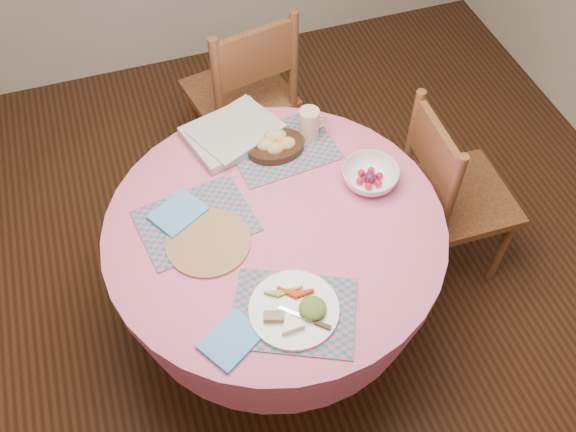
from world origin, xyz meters
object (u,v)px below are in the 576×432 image
chair_right (451,193)px  bread_bowl (276,144)px  dining_table (276,255)px  chair_back (244,94)px  latte_mug (310,124)px  dinner_plate (296,309)px  fruit_bowl (370,176)px  wicker_trivet (208,242)px

chair_right → bread_bowl: bearing=72.7°
dining_table → chair_back: bearing=81.1°
chair_back → latte_mug: size_ratio=7.41×
dining_table → bread_bowl: 0.43m
dinner_plate → dining_table: bearing=83.3°
chair_back → dinner_plate: size_ratio=3.38×
bread_bowl → chair_right: bearing=-18.6°
dinner_plate → chair_back: bearing=81.7°
dinner_plate → fruit_bowl: size_ratio=1.09×
wicker_trivet → dinner_plate: size_ratio=1.02×
chair_back → fruit_bowl: bearing=94.6°
chair_back → dinner_plate: (-0.19, -1.33, 0.25)m
fruit_bowl → bread_bowl: bearing=136.6°
chair_back → dinner_plate: bearing=70.6°
dining_table → dinner_plate: 0.42m
chair_right → bread_bowl: size_ratio=4.09×
chair_right → bread_bowl: (-0.70, 0.24, 0.30)m
wicker_trivet → latte_mug: size_ratio=2.23×
bread_bowl → latte_mug: size_ratio=1.71×
dining_table → bread_bowl: size_ratio=5.39×
fruit_bowl → dinner_plate: bearing=-135.1°
wicker_trivet → bread_bowl: size_ratio=1.30×
dining_table → latte_mug: size_ratio=9.22×
chair_back → fruit_bowl: chair_back is taller
chair_right → dinner_plate: chair_right is taller
chair_right → bread_bowl: chair_right is taller
bread_bowl → fruit_bowl: (0.29, -0.27, -0.00)m
bread_bowl → fruit_bowl: bearing=-43.4°
chair_right → dinner_plate: bearing=120.2°
bread_bowl → fruit_bowl: 0.39m
dining_table → fruit_bowl: size_ratio=4.58×
dinner_plate → bread_bowl: 0.73m
chair_back → fruit_bowl: (0.25, -0.89, 0.26)m
dining_table → wicker_trivet: wicker_trivet is taller
wicker_trivet → bread_bowl: bearing=44.4°
wicker_trivet → dinner_plate: dinner_plate is taller
dinner_plate → latte_mug: size_ratio=2.19×
chair_right → fruit_bowl: chair_right is taller
fruit_bowl → latte_mug: bearing=114.3°
bread_bowl → latte_mug: (0.15, 0.03, 0.04)m
latte_mug → fruit_bowl: bearing=-65.7°
wicker_trivet → latte_mug: (0.51, 0.38, 0.07)m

